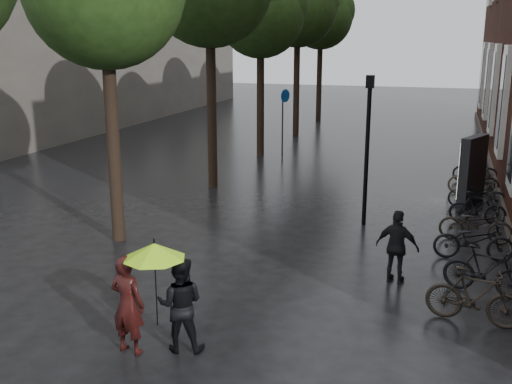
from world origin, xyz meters
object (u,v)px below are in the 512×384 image
at_px(person_burgundy, 128,304).
at_px(parked_bicycles, 476,218).
at_px(pedestrian_walking, 397,247).
at_px(ad_lightbox, 472,171).
at_px(lamp_post, 368,136).
at_px(person_black, 180,304).

relative_size(person_burgundy, parked_bicycles, 0.14).
bearing_deg(pedestrian_walking, parked_bicycles, -102.23).
distance_m(parked_bicycles, ad_lightbox, 3.23).
xyz_separation_m(person_burgundy, ad_lightbox, (5.55, 11.24, 0.23)).
relative_size(parked_bicycles, lamp_post, 2.98).
bearing_deg(ad_lightbox, person_burgundy, -92.38).
height_order(parked_bicycles, ad_lightbox, ad_lightbox).
height_order(parked_bicycles, lamp_post, lamp_post).
relative_size(person_burgundy, ad_lightbox, 0.79).
bearing_deg(person_black, pedestrian_walking, -141.86).
bearing_deg(lamp_post, ad_lightbox, 47.34).
bearing_deg(lamp_post, person_black, -103.84).
xyz_separation_m(person_black, ad_lightbox, (4.77, 10.91, 0.27)).
bearing_deg(pedestrian_walking, person_burgundy, 60.11).
bearing_deg(person_burgundy, pedestrian_walking, -124.52).
height_order(person_black, ad_lightbox, ad_lightbox).
bearing_deg(ad_lightbox, lamp_post, -108.76).
bearing_deg(parked_bicycles, person_black, -122.03).
bearing_deg(person_black, person_burgundy, 9.37).
height_order(person_black, lamp_post, lamp_post).
xyz_separation_m(pedestrian_walking, ad_lightbox, (1.64, 6.93, 0.29)).
relative_size(person_burgundy, person_black, 1.04).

